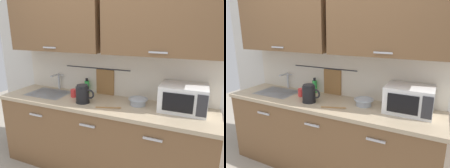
{
  "view_description": "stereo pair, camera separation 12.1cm",
  "coord_description": "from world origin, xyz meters",
  "views": [
    {
      "loc": [
        1.02,
        -1.7,
        1.72
      ],
      "look_at": [
        0.14,
        0.33,
        1.12
      ],
      "focal_mm": 33.06,
      "sensor_mm": 36.0,
      "label": 1
    },
    {
      "loc": [
        1.12,
        -1.65,
        1.72
      ],
      "look_at": [
        0.14,
        0.33,
        1.12
      ],
      "focal_mm": 33.06,
      "sensor_mm": 36.0,
      "label": 2
    }
  ],
  "objects": [
    {
      "name": "mug_near_sink",
      "position": [
        -0.37,
        0.33,
        0.95
      ],
      "size": [
        0.12,
        0.08,
        0.09
      ],
      "color": "red",
      "rests_on": "counter_unit"
    },
    {
      "name": "wooden_spoon",
      "position": [
        0.2,
        0.17,
        0.91
      ],
      "size": [
        0.27,
        0.11,
        0.01
      ],
      "color": "#9E7042",
      "rests_on": "counter_unit"
    },
    {
      "name": "microwave",
      "position": [
        0.89,
        0.41,
        1.04
      ],
      "size": [
        0.46,
        0.35,
        0.27
      ],
      "color": "white",
      "rests_on": "counter_unit"
    },
    {
      "name": "counter_unit",
      "position": [
        -0.01,
        0.3,
        0.46
      ],
      "size": [
        2.53,
        0.64,
        0.9
      ],
      "color": "brown",
      "rests_on": "ground"
    },
    {
      "name": "electric_kettle",
      "position": [
        -0.17,
        0.2,
        1.0
      ],
      "size": [
        0.23,
        0.16,
        0.21
      ],
      "color": "black",
      "rests_on": "counter_unit"
    },
    {
      "name": "sink_faucet",
      "position": [
        -0.76,
        0.53,
        1.04
      ],
      "size": [
        0.09,
        0.17,
        0.22
      ],
      "color": "#B2B5BA",
      "rests_on": "counter_unit"
    },
    {
      "name": "dish_soap_bottle",
      "position": [
        -0.31,
        0.54,
        0.99
      ],
      "size": [
        0.06,
        0.06,
        0.2
      ],
      "color": "green",
      "rests_on": "counter_unit"
    },
    {
      "name": "mixing_bowl",
      "position": [
        0.43,
        0.38,
        0.94
      ],
      "size": [
        0.21,
        0.21,
        0.08
      ],
      "color": "#A5ADB7",
      "rests_on": "counter_unit"
    },
    {
      "name": "back_wall_assembly",
      "position": [
        -0.0,
        0.53,
        1.52
      ],
      "size": [
        3.7,
        0.41,
        2.5
      ],
      "color": "silver",
      "rests_on": "ground"
    }
  ]
}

